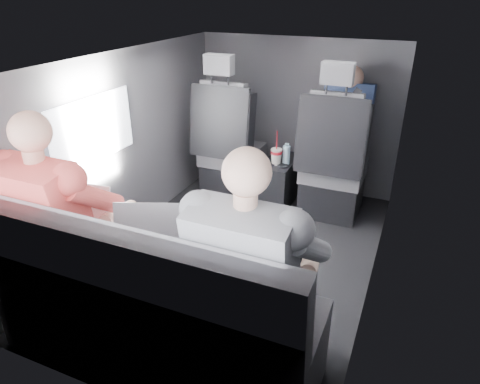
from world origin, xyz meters
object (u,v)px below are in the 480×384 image
at_px(water_bottle, 286,154).
at_px(laptop_black, 273,252).
at_px(front_seat_right, 332,170).
at_px(rear_bench, 151,317).
at_px(center_console, 279,182).
at_px(laptop_white, 96,211).
at_px(front_seat_left, 230,154).
at_px(passenger_rear_right, 255,275).
at_px(soda_cup, 276,156).
at_px(passenger_front_right, 347,120).
at_px(passenger_rear_left, 69,225).
at_px(laptop_silver, 166,234).

relative_size(water_bottle, laptop_black, 0.51).
bearing_deg(front_seat_right, rear_bench, -103.31).
height_order(front_seat_right, center_console, front_seat_right).
bearing_deg(laptop_black, laptop_white, -179.29).
distance_m(center_console, laptop_black, 1.78).
distance_m(front_seat_left, center_console, 0.49).
height_order(front_seat_left, laptop_white, front_seat_left).
height_order(water_bottle, laptop_white, laptop_white).
distance_m(front_seat_left, water_bottle, 0.52).
height_order(center_console, passenger_rear_right, passenger_rear_right).
bearing_deg(water_bottle, soda_cup, -148.15).
bearing_deg(passenger_front_right, passenger_rear_left, -115.81).
height_order(front_seat_left, passenger_rear_right, front_seat_left).
height_order(soda_cup, passenger_rear_right, passenger_rear_right).
bearing_deg(front_seat_right, laptop_black, -88.03).
height_order(soda_cup, passenger_front_right, passenger_front_right).
relative_size(center_console, laptop_silver, 1.08).
bearing_deg(passenger_rear_right, passenger_front_right, 90.37).
bearing_deg(center_console, rear_bench, -90.00).
distance_m(front_seat_right, laptop_white, 1.90).
xyz_separation_m(center_console, passenger_rear_right, (0.49, -1.85, 0.43)).
relative_size(laptop_white, passenger_rear_left, 0.29).
distance_m(rear_bench, laptop_silver, 0.40).
bearing_deg(water_bottle, passenger_rear_left, -108.08).
relative_size(rear_bench, soda_cup, 5.58).
xyz_separation_m(front_seat_left, laptop_black, (0.96, -1.62, 0.23)).
distance_m(front_seat_left, passenger_front_right, 1.02).
height_order(water_bottle, passenger_rear_right, passenger_rear_right).
height_order(rear_bench, water_bottle, rear_bench).
bearing_deg(laptop_white, laptop_black, 0.71).
height_order(rear_bench, passenger_rear_left, passenger_rear_left).
bearing_deg(passenger_rear_right, soda_cup, 105.85).
relative_size(front_seat_left, front_seat_right, 1.00).
xyz_separation_m(front_seat_left, passenger_rear_left, (-0.07, -1.81, 0.24)).
relative_size(front_seat_left, passenger_rear_right, 1.02).
height_order(laptop_silver, passenger_rear_left, passenger_rear_left).
bearing_deg(passenger_front_right, rear_bench, -102.47).
height_order(front_seat_right, passenger_rear_left, front_seat_right).
xyz_separation_m(front_seat_right, laptop_black, (0.06, -1.62, 0.23)).
bearing_deg(passenger_rear_right, laptop_white, 169.78).
distance_m(center_console, laptop_white, 1.80).
relative_size(front_seat_left, laptop_white, 3.43).
bearing_deg(laptop_silver, water_bottle, 86.72).
xyz_separation_m(rear_bench, soda_cup, (-0.01, 1.85, 0.16)).
height_order(front_seat_right, passenger_front_right, front_seat_right).
distance_m(front_seat_left, front_seat_right, 0.90).
bearing_deg(laptop_black, water_bottle, 105.32).
relative_size(front_seat_right, center_console, 2.64).
bearing_deg(water_bottle, laptop_white, -109.36).
relative_size(water_bottle, passenger_front_right, 0.23).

